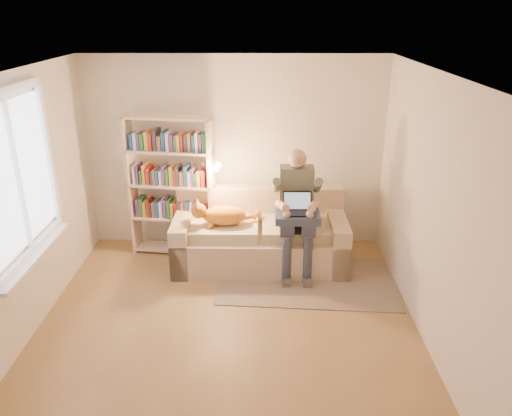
{
  "coord_description": "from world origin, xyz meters",
  "views": [
    {
      "loc": [
        0.34,
        -4.27,
        3.14
      ],
      "look_at": [
        0.29,
        1.0,
        1.01
      ],
      "focal_mm": 35.0,
      "sensor_mm": 36.0,
      "label": 1
    }
  ],
  "objects_px": {
    "person": "(297,205)",
    "cat": "(217,215)",
    "bookshelf": "(171,179)",
    "laptop": "(299,207)",
    "sofa": "(260,238)"
  },
  "relations": [
    {
      "from": "person",
      "to": "cat",
      "type": "relative_size",
      "value": 1.88
    },
    {
      "from": "cat",
      "to": "bookshelf",
      "type": "bearing_deg",
      "value": 145.4
    },
    {
      "from": "laptop",
      "to": "bookshelf",
      "type": "height_order",
      "value": "bookshelf"
    },
    {
      "from": "person",
      "to": "laptop",
      "type": "relative_size",
      "value": 4.42
    },
    {
      "from": "sofa",
      "to": "laptop",
      "type": "relative_size",
      "value": 6.29
    },
    {
      "from": "bookshelf",
      "to": "cat",
      "type": "bearing_deg",
      "value": -26.9
    },
    {
      "from": "sofa",
      "to": "person",
      "type": "bearing_deg",
      "value": -19.85
    },
    {
      "from": "person",
      "to": "sofa",
      "type": "bearing_deg",
      "value": 160.15
    },
    {
      "from": "cat",
      "to": "laptop",
      "type": "xyz_separation_m",
      "value": [
        1.01,
        -0.16,
        0.17
      ]
    },
    {
      "from": "cat",
      "to": "bookshelf",
      "type": "distance_m",
      "value": 0.83
    },
    {
      "from": "person",
      "to": "laptop",
      "type": "height_order",
      "value": "person"
    },
    {
      "from": "person",
      "to": "bookshelf",
      "type": "height_order",
      "value": "bookshelf"
    },
    {
      "from": "bookshelf",
      "to": "person",
      "type": "bearing_deg",
      "value": -8.0
    },
    {
      "from": "sofa",
      "to": "laptop",
      "type": "distance_m",
      "value": 0.79
    },
    {
      "from": "person",
      "to": "laptop",
      "type": "distance_m",
      "value": 0.14
    }
  ]
}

